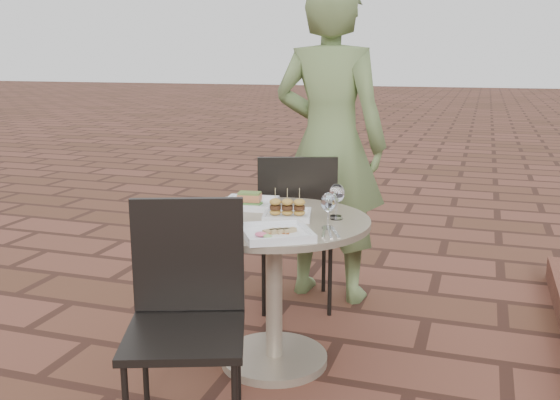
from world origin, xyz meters
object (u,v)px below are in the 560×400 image
(chair_far, at_px, (296,220))
(plate_salmon, at_px, (249,202))
(cafe_table, at_px, (274,268))
(chair_near, at_px, (187,301))
(plate_sliders, at_px, (287,211))
(diner, at_px, (330,144))
(plate_tuna, at_px, (276,232))

(chair_far, xyz_separation_m, plate_salmon, (-0.11, -0.47, 0.20))
(cafe_table, height_order, chair_near, chair_near)
(cafe_table, relative_size, plate_sliders, 3.46)
(diner, distance_m, plate_sliders, 0.94)
(diner, xyz_separation_m, plate_tuna, (0.07, -1.24, -0.21))
(chair_far, bearing_deg, diner, -131.43)
(plate_salmon, bearing_deg, plate_tuna, -57.77)
(chair_near, distance_m, diner, 1.66)
(diner, distance_m, plate_tuna, 1.26)
(plate_salmon, distance_m, plate_sliders, 0.30)
(plate_salmon, bearing_deg, cafe_table, -44.87)
(cafe_table, height_order, diner, diner)
(diner, height_order, plate_sliders, diner)
(chair_far, relative_size, plate_salmon, 3.23)
(cafe_table, relative_size, chair_near, 0.97)
(chair_near, relative_size, plate_sliders, 3.57)
(cafe_table, height_order, plate_sliders, plate_sliders)
(chair_far, height_order, plate_salmon, chair_far)
(plate_tuna, bearing_deg, chair_far, 101.46)
(plate_sliders, bearing_deg, chair_far, 102.73)
(plate_sliders, bearing_deg, chair_near, -106.11)
(cafe_table, height_order, plate_salmon, plate_salmon)
(cafe_table, distance_m, chair_far, 0.68)
(diner, relative_size, plate_tuna, 5.01)
(chair_far, xyz_separation_m, plate_tuna, (0.19, -0.95, 0.20))
(plate_salmon, xyz_separation_m, plate_tuna, (0.30, -0.48, -0.00))
(chair_near, bearing_deg, diner, 63.56)
(cafe_table, xyz_separation_m, diner, (0.03, 0.96, 0.47))
(chair_near, height_order, diner, diner)
(plate_tuna, bearing_deg, diner, 93.38)
(chair_near, height_order, plate_salmon, chair_near)
(cafe_table, xyz_separation_m, plate_salmon, (-0.20, 0.20, 0.27))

